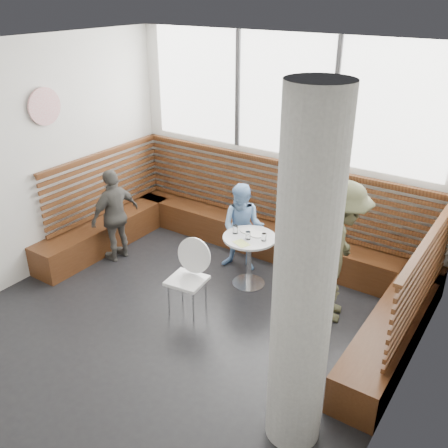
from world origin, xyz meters
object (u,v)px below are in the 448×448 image
Objects in this scene: adult_man at (339,253)px; child_back at (243,228)px; cafe_chair at (190,271)px; cafe_table at (249,251)px; child_left at (115,215)px; concrete_column at (304,285)px.

child_back is (-1.56, 0.34, -0.24)m from adult_man.
cafe_chair is 1.81m from adult_man.
cafe_table is 2.09m from child_left.
adult_man is at bearing 23.91° from cafe_chair.
cafe_chair is at bearing -107.70° from cafe_table.
concrete_column is 3.33× the size of cafe_chair.
adult_man is (-0.41, 1.91, -0.71)m from concrete_column.
concrete_column is at bearing -65.30° from child_back.
cafe_table is 0.41× the size of adult_man.
child_back is (-0.02, 1.24, 0.08)m from cafe_chair.
concrete_column is 2.42m from cafe_chair.
child_left is (-3.28, -0.44, -0.19)m from adult_man.
cafe_table is at bearing 65.77° from cafe_chair.
cafe_chair is at bearing 81.46° from child_left.
concrete_column reaches higher than child_back.
child_left is (-3.69, 1.46, -0.90)m from concrete_column.
child_back is at bearing 120.73° from child_left.
cafe_chair is 1.25m from child_back.
child_back reaches higher than cafe_chair.
concrete_column is 4.34× the size of cafe_table.
adult_man is at bearing -28.76° from child_back.
cafe_table is at bearing 108.95° from child_left.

